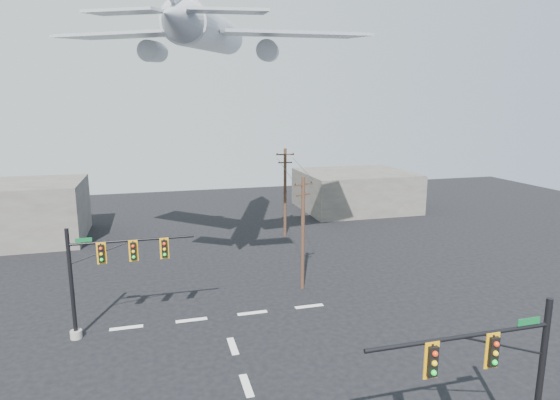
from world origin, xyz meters
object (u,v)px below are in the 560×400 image
object	(u,v)px
airliner	(210,33)
utility_pole_b	(285,191)
utility_pole_a	(303,231)
signal_mast_far	(104,274)
signal_mast_near	(505,386)

from	to	relation	value
airliner	utility_pole_b	bearing A→B (deg)	-26.09
utility_pole_a	utility_pole_b	xyz separation A→B (m)	(2.79, 14.49, 0.39)
utility_pole_b	utility_pole_a	bearing A→B (deg)	-94.79
utility_pole_b	signal_mast_far	bearing A→B (deg)	-125.54
signal_mast_far	utility_pole_a	xyz separation A→B (m)	(13.54, 3.87, 0.62)
signal_mast_near	utility_pole_a	xyz separation A→B (m)	(-1.31, 19.30, 0.75)
signal_mast_near	utility_pole_b	xyz separation A→B (m)	(1.48, 33.79, 1.13)
utility_pole_a	utility_pole_b	bearing A→B (deg)	56.42
signal_mast_near	signal_mast_far	size ratio (longest dim) A/B	1.01
utility_pole_a	airliner	distance (m)	16.58
utility_pole_a	utility_pole_b	size ratio (longest dim) A/B	0.92
signal_mast_near	utility_pole_a	distance (m)	19.36
signal_mast_near	signal_mast_far	world-z (taller)	signal_mast_near
signal_mast_far	utility_pole_b	world-z (taller)	utility_pole_b
signal_mast_near	signal_mast_far	bearing A→B (deg)	133.88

